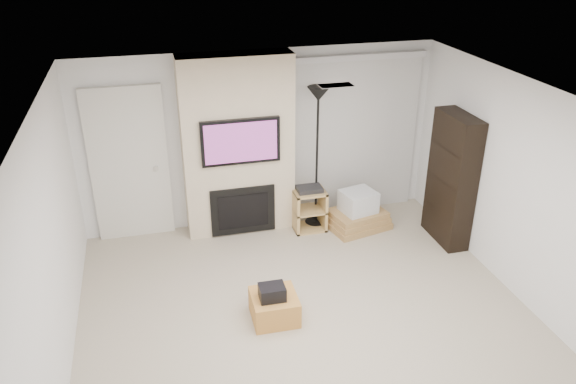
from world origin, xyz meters
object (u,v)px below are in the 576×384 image
object	(u,v)px
floor_lamp	(318,118)
av_stand	(309,207)
box_stack	(358,213)
ottoman	(274,307)
bookshelf	(452,179)

from	to	relation	value
floor_lamp	av_stand	world-z (taller)	floor_lamp
floor_lamp	box_stack	distance (m)	1.52
ottoman	box_stack	distance (m)	2.38
av_stand	floor_lamp	bearing A→B (deg)	41.17
box_stack	floor_lamp	bearing A→B (deg)	156.16
floor_lamp	ottoman	bearing A→B (deg)	-118.88
floor_lamp	bookshelf	world-z (taller)	floor_lamp
bookshelf	box_stack	bearing A→B (deg)	150.02
floor_lamp	box_stack	bearing A→B (deg)	-23.84
av_stand	box_stack	size ratio (longest dim) A/B	0.69
ottoman	floor_lamp	xyz separation A→B (m)	(1.09, 1.97, 1.46)
ottoman	av_stand	world-z (taller)	av_stand
ottoman	bookshelf	world-z (taller)	bookshelf
ottoman	floor_lamp	size ratio (longest dim) A/B	0.24
ottoman	bookshelf	bearing A→B (deg)	22.37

